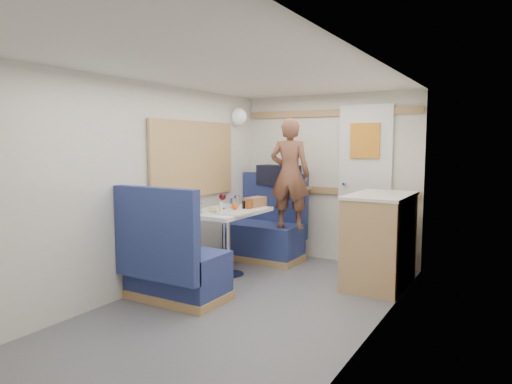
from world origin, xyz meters
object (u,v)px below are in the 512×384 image
Objects in this scene: dome_light at (239,116)px; tumbler_left at (199,208)px; pepper_grinder at (244,205)px; bench_near at (173,268)px; dinette_table at (227,224)px; orange_fruit at (235,206)px; tumbler_mid at (237,200)px; beer_glass at (248,205)px; person at (290,174)px; duffel_bag at (279,175)px; bench_far at (266,235)px; wine_glass at (222,197)px; cheese_block at (214,209)px; bread_loaf at (255,202)px; salt_grinder at (221,207)px; galley_counter at (379,239)px; tumbler_right at (233,203)px; tray at (237,212)px.

dome_light is 1.92× the size of tumbler_left.
bench_near is at bearing -96.01° from pepper_grinder.
orange_fruit reaches higher than dinette_table.
beer_glass is (0.29, -0.22, -0.01)m from tumbler_mid.
duffel_bag is (-0.37, 0.44, -0.05)m from person.
bench_far is 6.25× the size of wine_glass.
duffel_bag is 1.08m from wine_glass.
bench_far is 5.25× the size of dome_light.
cheese_block is at bearing 58.52° from tumbler_left.
tumbler_mid is 1.13× the size of beer_glass.
dome_light is 0.79× the size of bread_loaf.
person is at bearing 64.19° from salt_grinder.
dinette_table is 0.24m from salt_grinder.
galley_counter is at bearing -12.10° from bench_far.
dome_light reaches higher than cheese_block.
dinette_table is at bearing -123.56° from pepper_grinder.
cheese_block is 0.36m from tumbler_right.
salt_grinder is at bearing -103.25° from bread_loaf.
dome_light is 1.48m from cheese_block.
tumbler_mid reaches higher than tumbler_right.
tumbler_left is 0.70m from tumbler_mid.
tumbler_right is at bearing 80.23° from tumbler_left.
cheese_block is 0.91× the size of tumbler_left.
dome_light reaches higher than bench_far.
duffel_bag is 4.94× the size of tumbler_left.
bench_far reaches higher than pepper_grinder.
tumbler_right is at bearing 175.55° from beer_glass.
dome_light is at bearing 117.77° from tumbler_right.
orange_fruit is 0.61× the size of tumbler_mid.
galley_counter reaches higher than cheese_block.
tray is (0.22, -0.14, 0.16)m from dinette_table.
bench_near reaches higher than dinette_table.
tray is at bearing -77.75° from bench_far.
bread_loaf is at bearing 0.00° from tumbler_mid.
duffel_bag is 0.80m from tumbler_mid.
wine_glass reaches higher than tumbler_right.
tumbler_right and bread_loaf have the same top height.
bench_far is at bearing 2.12° from dome_light.
bench_near is 1.14m from tumbler_right.
dome_light is 0.39× the size of duffel_bag.
tumbler_left is (-0.52, -1.00, -0.30)m from person.
person reaches higher than salt_grinder.
orange_fruit is 0.19m from beer_glass.
orange_fruit is 0.70× the size of beer_glass.
galley_counter is 9.49× the size of beer_glass.
tumbler_right is at bearing 100.62° from dinette_table.
person reaches higher than bread_loaf.
dome_light reaches higher than tumbler_mid.
duffel_bag is 0.79m from bread_loaf.
galley_counter is at bearing 17.02° from beer_glass.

